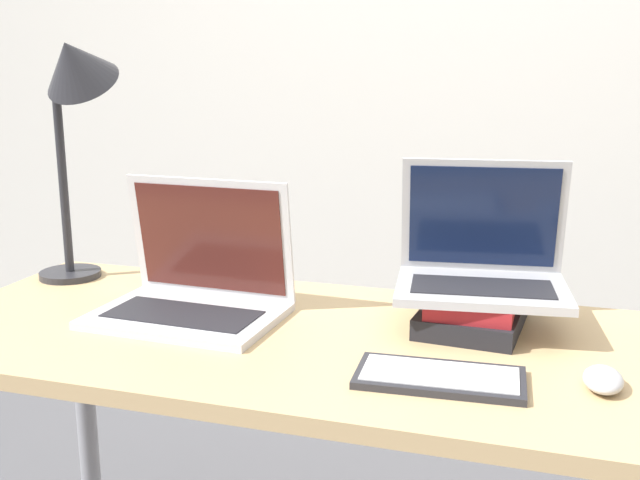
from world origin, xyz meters
TOP-DOWN VIEW (x-y plane):
  - wall_back at (0.00, 1.64)m, footprint 8.00×0.05m
  - desk at (0.00, 0.32)m, footprint 1.68×0.64m
  - laptop_left at (-0.34, 0.36)m, footprint 0.37×0.27m
  - book_stack at (0.19, 0.45)m, footprint 0.20×0.25m
  - laptop_on_books at (0.20, 0.48)m, footprint 0.34×0.27m
  - wireless_keyboard at (0.17, 0.18)m, footprint 0.27×0.14m
  - mouse at (0.41, 0.23)m, footprint 0.06×0.10m
  - desk_lamp at (-0.68, 0.48)m, footprint 0.23×0.20m

SIDE VIEW (x-z plane):
  - desk at x=0.00m, z-range 0.29..1.05m
  - wireless_keyboard at x=0.17m, z-range 0.75..0.77m
  - mouse at x=0.41m, z-range 0.75..0.79m
  - book_stack at x=0.19m, z-range 0.75..0.82m
  - laptop_left at x=-0.34m, z-range 0.67..0.94m
  - laptop_on_books at x=0.20m, z-range 0.75..0.99m
  - desk_lamp at x=-0.68m, z-range 0.89..1.47m
  - wall_back at x=0.00m, z-range 0.00..2.70m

